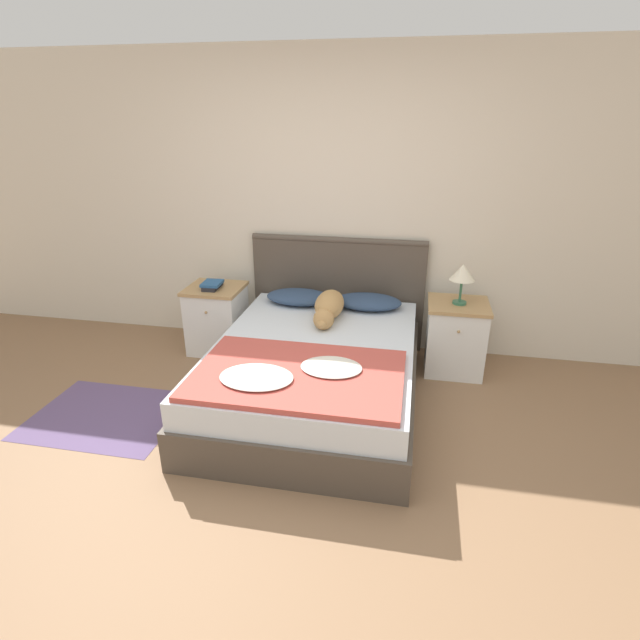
# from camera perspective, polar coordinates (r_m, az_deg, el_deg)

# --- Properties ---
(ground_plane) EXTENTS (16.00, 16.00, 0.00)m
(ground_plane) POSITION_cam_1_polar(r_m,az_deg,el_deg) (3.08, -6.23, -18.76)
(ground_plane) COLOR #896647
(wall_back) EXTENTS (9.00, 0.06, 2.55)m
(wall_back) POSITION_cam_1_polar(r_m,az_deg,el_deg) (4.45, 1.26, 12.88)
(wall_back) COLOR beige
(wall_back) RESTS_ON ground_plane
(bed) EXTENTS (1.48, 2.01, 0.48)m
(bed) POSITION_cam_1_polar(r_m,az_deg,el_deg) (3.74, -0.60, -6.01)
(bed) COLOR #4C4238
(bed) RESTS_ON ground_plane
(headboard) EXTENTS (1.56, 0.06, 1.02)m
(headboard) POSITION_cam_1_polar(r_m,az_deg,el_deg) (4.55, 2.02, 3.44)
(headboard) COLOR #4C4238
(headboard) RESTS_ON ground_plane
(nightstand_left) EXTENTS (0.49, 0.47, 0.60)m
(nightstand_left) POSITION_cam_1_polar(r_m,az_deg,el_deg) (4.61, -11.67, 0.18)
(nightstand_left) COLOR white
(nightstand_left) RESTS_ON ground_plane
(nightstand_right) EXTENTS (0.49, 0.47, 0.60)m
(nightstand_right) POSITION_cam_1_polar(r_m,az_deg,el_deg) (4.29, 15.19, -1.89)
(nightstand_right) COLOR white
(nightstand_right) RESTS_ON ground_plane
(pillow_left) EXTENTS (0.57, 0.35, 0.11)m
(pillow_left) POSITION_cam_1_polar(r_m,az_deg,el_deg) (4.38, -2.45, 2.65)
(pillow_left) COLOR navy
(pillow_left) RESTS_ON bed
(pillow_right) EXTENTS (0.57, 0.35, 0.11)m
(pillow_right) POSITION_cam_1_polar(r_m,az_deg,el_deg) (4.28, 5.52, 2.10)
(pillow_right) COLOR navy
(pillow_right) RESTS_ON bed
(quilt) EXTENTS (1.32, 0.88, 0.07)m
(quilt) POSITION_cam_1_polar(r_m,az_deg,el_deg) (3.17, -2.74, -6.23)
(quilt) COLOR #BC4C42
(quilt) RESTS_ON bed
(dog) EXTENTS (0.23, 0.66, 0.21)m
(dog) POSITION_cam_1_polar(r_m,az_deg,el_deg) (4.03, 1.00, 1.49)
(dog) COLOR tan
(dog) RESTS_ON bed
(book_stack) EXTENTS (0.17, 0.22, 0.06)m
(book_stack) POSITION_cam_1_polar(r_m,az_deg,el_deg) (4.47, -12.22, 3.93)
(book_stack) COLOR #232328
(book_stack) RESTS_ON nightstand_left
(table_lamp) EXTENTS (0.20, 0.20, 0.33)m
(table_lamp) POSITION_cam_1_polar(r_m,az_deg,el_deg) (4.09, 15.98, 5.10)
(table_lamp) COLOR #336B4C
(table_lamp) RESTS_ON nightstand_right
(rug) EXTENTS (1.05, 0.82, 0.00)m
(rug) POSITION_cam_1_polar(r_m,az_deg,el_deg) (3.98, -23.16, -9.98)
(rug) COLOR #604C75
(rug) RESTS_ON ground_plane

